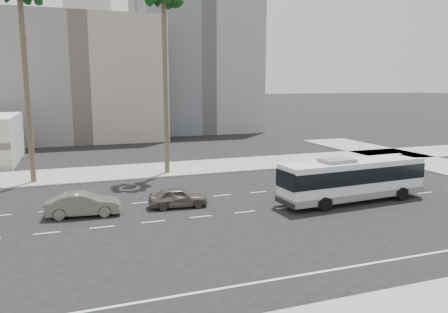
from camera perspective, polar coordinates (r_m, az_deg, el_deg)
name	(u,v)px	position (r m, az deg, el deg)	size (l,w,h in m)	color
ground	(286,208)	(29.28, 8.28, -6.81)	(700.00, 700.00, 0.00)	black
sidewalk_north	(214,166)	(43.19, -1.34, -1.29)	(120.00, 7.00, 0.15)	gray
midrise_beige_west	(79,80)	(69.80, -18.83, 9.71)	(24.00, 18.00, 18.00)	gray
midrise_gray_center	(193,58)	(79.82, -4.21, 12.98)	(20.00, 20.00, 26.00)	slate
civic_tower	(88,33)	(276.72, -17.79, 15.47)	(42.00, 42.00, 129.00)	silver
highrise_right	(172,39)	(262.73, -6.92, 15.34)	(26.00, 26.00, 70.00)	#545A62
highrise_far	(199,52)	(297.51, -3.37, 13.74)	(22.00, 22.00, 60.00)	#545A62
city_bus	(353,178)	(31.46, 16.84, -2.83)	(11.24, 3.26, 3.19)	silver
car_a	(178,197)	(29.18, -6.19, -5.43)	(4.00, 1.61, 1.36)	#585249
car_b	(83,204)	(28.52, -18.33, -6.08)	(4.57, 1.59, 1.51)	#656159
palm_near	(163,1)	(39.99, -8.11, 19.94)	(5.07, 5.07, 17.08)	brown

